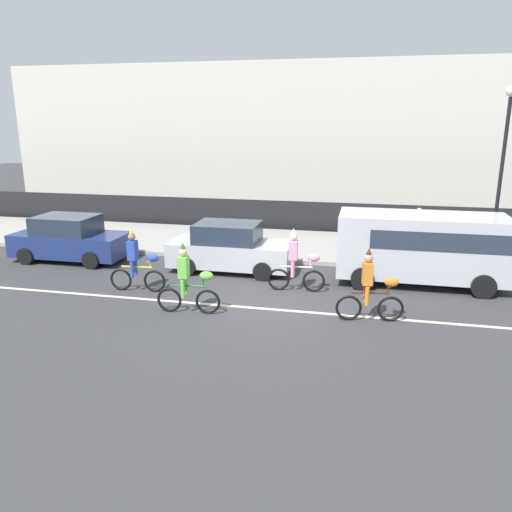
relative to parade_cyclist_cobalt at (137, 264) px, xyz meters
The scene contains 14 objects.
ground_plane 4.01m from the parade_cyclist_cobalt, ahead, with size 80.00×80.00×0.00m, color #38383A.
road_centre_line 4.05m from the parade_cyclist_cobalt, ahead, with size 36.00×0.14×0.01m, color beige.
sidewalk_curb 7.52m from the parade_cyclist_cobalt, 58.44° to the left, with size 60.00×5.00×0.15m, color #9E9B93.
fence_line 10.06m from the parade_cyclist_cobalt, 67.11° to the left, with size 40.00×0.08×1.40m, color black.
building_backdrop 18.15m from the parade_cyclist_cobalt, 90.20° to the left, with size 28.00×8.00×7.98m, color beige.
parade_cyclist_cobalt is the anchor object (origin of this frame).
parade_cyclist_lime 2.47m from the parade_cyclist_cobalt, 32.63° to the right, with size 1.72×0.50×1.92m.
parade_cyclist_pink 4.73m from the parade_cyclist_cobalt, 12.62° to the left, with size 1.72×0.50×1.92m.
parade_cyclist_orange 6.82m from the parade_cyclist_cobalt, ahead, with size 1.71×0.52×1.92m.
parked_van_silver 8.71m from the parade_cyclist_cobalt, 17.18° to the left, with size 5.00×2.22×2.18m.
parked_car_navy 4.73m from the parade_cyclist_cobalt, 145.82° to the left, with size 4.10×1.92×1.64m.
parked_car_silver 3.40m from the parade_cyclist_cobalt, 51.50° to the left, with size 4.10×1.92×1.64m.
street_lamp_post 12.08m from the parade_cyclist_cobalt, 22.98° to the left, with size 0.36×0.36×5.86m.
pedestrian_onlooker 10.62m from the parade_cyclist_cobalt, 36.83° to the left, with size 0.32×0.20×1.62m.
Camera 1 is at (2.59, -12.94, 4.94)m, focal length 35.00 mm.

